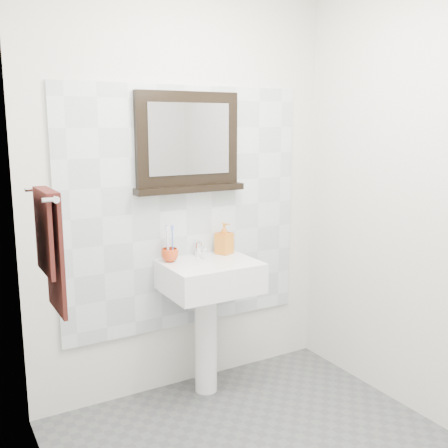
{
  "coord_description": "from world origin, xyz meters",
  "views": [
    {
      "loc": [
        -1.39,
        -1.81,
        1.67
      ],
      "look_at": [
        -0.03,
        0.55,
        1.15
      ],
      "focal_mm": 42.0,
      "sensor_mm": 36.0,
      "label": 1
    }
  ],
  "objects_px": {
    "framed_mirror": "(188,145)",
    "hand_towel": "(50,242)",
    "pedestal_sink": "(209,291)",
    "soap_dispenser": "(224,238)",
    "toothbrush_cup": "(170,255)"
  },
  "relations": [
    {
      "from": "framed_mirror",
      "to": "hand_towel",
      "type": "height_order",
      "value": "framed_mirror"
    },
    {
      "from": "pedestal_sink",
      "to": "soap_dispenser",
      "type": "height_order",
      "value": "soap_dispenser"
    },
    {
      "from": "toothbrush_cup",
      "to": "framed_mirror",
      "type": "xyz_separation_m",
      "value": [
        0.17,
        0.07,
        0.65
      ]
    },
    {
      "from": "pedestal_sink",
      "to": "hand_towel",
      "type": "height_order",
      "value": "hand_towel"
    },
    {
      "from": "pedestal_sink",
      "to": "toothbrush_cup",
      "type": "relative_size",
      "value": 9.37
    },
    {
      "from": "pedestal_sink",
      "to": "toothbrush_cup",
      "type": "bearing_deg",
      "value": 151.51
    },
    {
      "from": "pedestal_sink",
      "to": "framed_mirror",
      "type": "bearing_deg",
      "value": 101.9
    },
    {
      "from": "toothbrush_cup",
      "to": "soap_dispenser",
      "type": "bearing_deg",
      "value": 0.92
    },
    {
      "from": "toothbrush_cup",
      "to": "framed_mirror",
      "type": "bearing_deg",
      "value": 24.24
    },
    {
      "from": "toothbrush_cup",
      "to": "framed_mirror",
      "type": "height_order",
      "value": "framed_mirror"
    },
    {
      "from": "soap_dispenser",
      "to": "pedestal_sink",
      "type": "bearing_deg",
      "value": -167.21
    },
    {
      "from": "framed_mirror",
      "to": "hand_towel",
      "type": "xyz_separation_m",
      "value": [
        -0.95,
        -0.56,
        -0.38
      ]
    },
    {
      "from": "pedestal_sink",
      "to": "toothbrush_cup",
      "type": "height_order",
      "value": "pedestal_sink"
    },
    {
      "from": "toothbrush_cup",
      "to": "soap_dispenser",
      "type": "distance_m",
      "value": 0.38
    },
    {
      "from": "hand_towel",
      "to": "toothbrush_cup",
      "type": "bearing_deg",
      "value": 31.75
    }
  ]
}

